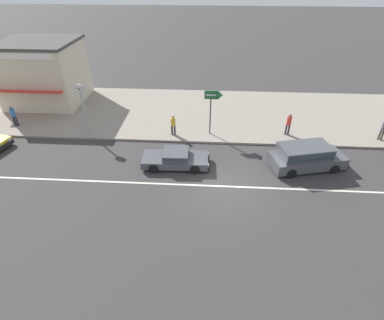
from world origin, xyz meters
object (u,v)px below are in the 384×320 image
at_px(sedan_dark_grey_1, 176,158).
at_px(pedestrian_by_shop, 289,123).
at_px(street_clock, 82,99).
at_px(pedestrian_far_end, 13,114).
at_px(pedestrian_near_clock, 384,128).
at_px(arrow_signboard, 218,98).
at_px(minivan_dark_grey_0, 306,156).
at_px(shopfront_corner_warung, 44,72).
at_px(pedestrian_mid_kerb, 173,124).

bearing_deg(sedan_dark_grey_1, pedestrian_by_shop, 28.89).
xyz_separation_m(street_clock, pedestrian_far_end, (-6.07, 0.87, -1.79)).
bearing_deg(pedestrian_far_end, pedestrian_near_clock, -0.83).
relative_size(street_clock, pedestrian_near_clock, 2.39).
relative_size(street_clock, arrow_signboard, 1.12).
xyz_separation_m(street_clock, arrow_signboard, (9.46, 0.55, 0.07)).
xyz_separation_m(minivan_dark_grey_0, pedestrian_by_shop, (-0.31, 3.97, 0.27)).
bearing_deg(shopfront_corner_warung, pedestrian_by_shop, -14.04).
bearing_deg(pedestrian_by_shop, pedestrian_far_end, 179.80).
distance_m(minivan_dark_grey_0, pedestrian_far_end, 21.48).
distance_m(sedan_dark_grey_1, pedestrian_by_shop, 8.93).
bearing_deg(pedestrian_mid_kerb, sedan_dark_grey_1, -81.06).
bearing_deg(sedan_dark_grey_1, arrow_signboard, 57.86).
xyz_separation_m(sedan_dark_grey_1, arrow_signboard, (2.55, 4.06, 2.45)).
height_order(sedan_dark_grey_1, pedestrian_far_end, pedestrian_far_end).
relative_size(minivan_dark_grey_0, pedestrian_far_end, 2.98).
height_order(sedan_dark_grey_1, pedestrian_by_shop, pedestrian_by_shop).
relative_size(pedestrian_by_shop, shopfront_corner_warung, 0.26).
distance_m(pedestrian_far_end, shopfront_corner_warung, 5.30).
bearing_deg(pedestrian_near_clock, pedestrian_by_shop, 177.17).
xyz_separation_m(sedan_dark_grey_1, pedestrian_mid_kerb, (-0.59, 3.74, 0.51)).
height_order(street_clock, pedestrian_by_shop, street_clock).
bearing_deg(shopfront_corner_warung, arrow_signboard, -19.49).
relative_size(minivan_dark_grey_0, shopfront_corner_warung, 0.78).
bearing_deg(pedestrian_far_end, street_clock, -8.15).
height_order(sedan_dark_grey_1, pedestrian_mid_kerb, pedestrian_mid_kerb).
bearing_deg(pedestrian_by_shop, shopfront_corner_warung, 165.96).
xyz_separation_m(minivan_dark_grey_0, pedestrian_mid_kerb, (-8.70, 3.40, 0.20)).
bearing_deg(minivan_dark_grey_0, pedestrian_far_end, 169.14).
bearing_deg(arrow_signboard, pedestrian_mid_kerb, -174.16).
bearing_deg(arrow_signboard, sedan_dark_grey_1, -122.14).
xyz_separation_m(sedan_dark_grey_1, shopfront_corner_warung, (-12.51, 9.39, 2.25)).
bearing_deg(pedestrian_near_clock, pedestrian_mid_kerb, -179.06).
height_order(minivan_dark_grey_0, pedestrian_by_shop, pedestrian_by_shop).
xyz_separation_m(sedan_dark_grey_1, pedestrian_near_clock, (14.37, 3.98, 0.53)).
relative_size(minivan_dark_grey_0, pedestrian_by_shop, 2.99).
bearing_deg(pedestrian_far_end, pedestrian_mid_kerb, -2.97).
xyz_separation_m(arrow_signboard, shopfront_corner_warung, (-15.06, 5.33, -0.20)).
distance_m(arrow_signboard, pedestrian_by_shop, 5.58).
bearing_deg(arrow_signboard, shopfront_corner_warung, 160.51).
height_order(street_clock, shopfront_corner_warung, shopfront_corner_warung).
height_order(pedestrian_near_clock, pedestrian_mid_kerb, pedestrian_near_clock).
height_order(street_clock, pedestrian_mid_kerb, street_clock).
relative_size(pedestrian_near_clock, shopfront_corner_warung, 0.25).
bearing_deg(street_clock, arrow_signboard, 3.31).
xyz_separation_m(sedan_dark_grey_1, pedestrian_far_end, (-12.98, 4.38, 0.59)).
distance_m(arrow_signboard, pedestrian_near_clock, 11.98).
bearing_deg(pedestrian_far_end, shopfront_corner_warung, 84.61).
bearing_deg(shopfront_corner_warung, minivan_dark_grey_0, -23.70).
bearing_deg(pedestrian_mid_kerb, pedestrian_far_end, 177.03).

